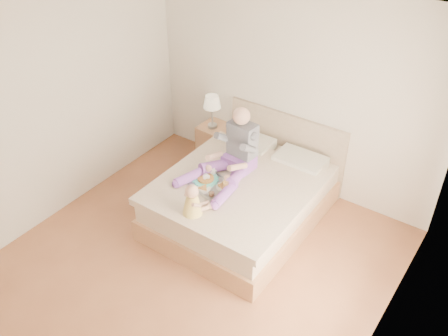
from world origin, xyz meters
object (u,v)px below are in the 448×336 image
Objects in this scene: bed at (245,195)px; adult at (233,155)px; tray at (211,183)px; nightstand at (217,144)px; baby at (193,202)px.

adult is (-0.18, -0.02, 0.54)m from bed.
bed is 0.55m from tray.
nightstand is (-1.00, 0.80, -0.03)m from bed.
tray is (-0.23, -0.38, 0.33)m from bed.
tray is at bearing -121.18° from bed.
bed is at bearing 74.79° from tray.
bed is at bearing -36.32° from nightstand.
adult reaches higher than nightstand.
bed reaches higher than tray.
adult reaches higher than baby.
tray is at bearing 132.01° from baby.
baby is at bearing -59.68° from nightstand.
adult is at bearing -42.53° from nightstand.
nightstand is 1.29m from adult.
nightstand is 1.45m from tray.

